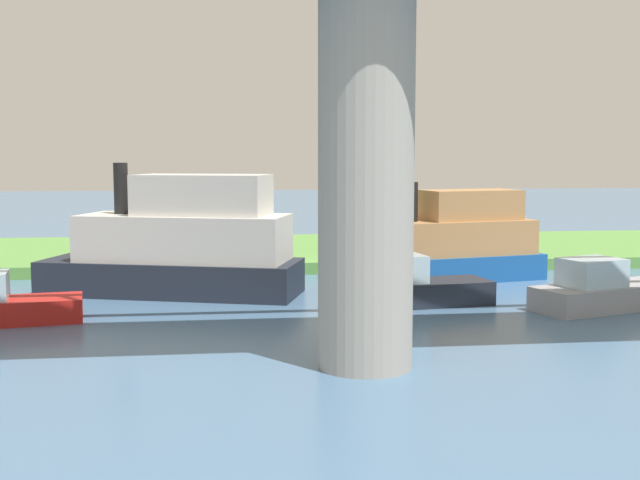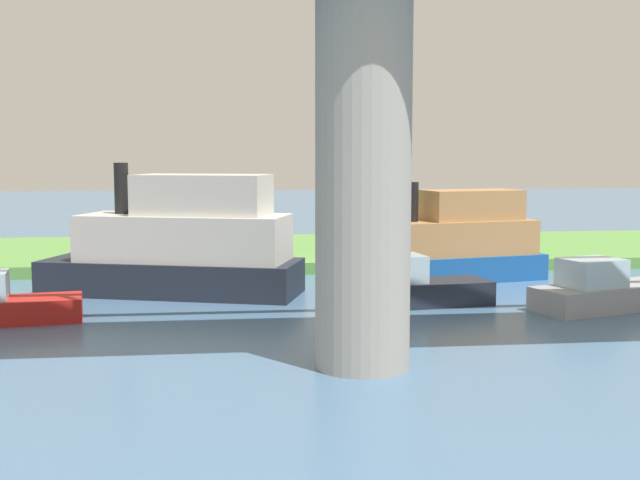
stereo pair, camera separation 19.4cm
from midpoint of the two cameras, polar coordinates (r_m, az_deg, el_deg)
The scene contains 9 objects.
ground_plane at distance 33.45m, azimuth -4.19°, elevation -2.54°, with size 160.00×160.00×0.00m, color #4C7093.
grassy_bank at distance 39.36m, azimuth -4.58°, elevation -0.87°, with size 80.00×12.00×0.50m, color #5B9342.
bridge_pylon at distance 18.66m, azimuth 3.39°, elevation 4.70°, with size 2.24×2.24×9.14m, color #9E998E.
person_on_bank at distance 34.91m, azimuth -3.03°, elevation -0.18°, with size 0.36×0.36×1.39m.
mooring_post at distance 36.03m, azimuth 6.49°, elevation -0.52°, with size 0.20×0.20×0.77m, color brown.
pontoon_yellow at distance 32.52m, azimuth 9.67°, elevation -0.26°, with size 8.10×4.15×3.95m.
riverboat_paddlewheel at distance 29.22m, azimuth -9.78°, elevation -0.41°, with size 9.75×5.70×4.73m.
skiff_small at distance 26.97m, azimuth 6.59°, elevation -3.35°, with size 5.34×2.58×1.71m.
houseboat_blue at distance 27.64m, azimuth 19.68°, elevation -3.45°, with size 5.41×3.35×1.70m.
Camera 2 is at (1.30, 33.05, 5.04)m, focal length 44.96 mm.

